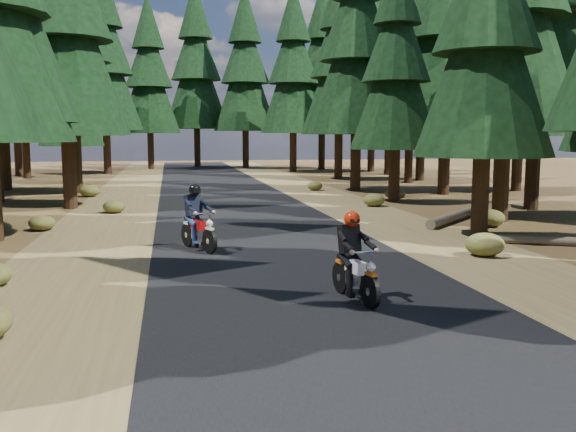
# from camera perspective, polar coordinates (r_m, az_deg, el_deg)

# --- Properties ---
(ground) EXTENTS (120.00, 120.00, 0.00)m
(ground) POSITION_cam_1_polar(r_m,az_deg,el_deg) (12.75, 1.24, -5.75)
(ground) COLOR #453218
(ground) RESTS_ON ground
(road) EXTENTS (6.00, 100.00, 0.01)m
(road) POSITION_cam_1_polar(r_m,az_deg,el_deg) (17.59, -2.08, -2.12)
(road) COLOR black
(road) RESTS_ON ground
(shoulder_l) EXTENTS (3.20, 100.00, 0.01)m
(shoulder_l) POSITION_cam_1_polar(r_m,az_deg,el_deg) (17.52, -17.15, -2.49)
(shoulder_l) COLOR brown
(shoulder_l) RESTS_ON ground
(shoulder_r) EXTENTS (3.20, 100.00, 0.01)m
(shoulder_r) POSITION_cam_1_polar(r_m,az_deg,el_deg) (18.81, 11.92, -1.67)
(shoulder_r) COLOR brown
(shoulder_r) RESTS_ON ground
(pine_forest) EXTENTS (34.59, 55.08, 16.32)m
(pine_forest) POSITION_cam_1_polar(r_m,az_deg,el_deg) (33.68, -6.35, 15.78)
(pine_forest) COLOR black
(pine_forest) RESTS_ON ground
(log_near) EXTENTS (3.64, 3.89, 0.32)m
(log_near) POSITION_cam_1_polar(r_m,az_deg,el_deg) (22.22, 14.74, 0.01)
(log_near) COLOR #4C4233
(log_near) RESTS_ON ground
(log_far) EXTENTS (3.66, 1.97, 0.24)m
(log_far) POSITION_cam_1_polar(r_m,az_deg,el_deg) (18.14, 24.14, -2.11)
(log_far) COLOR #4C4233
(log_far) RESTS_ON ground
(understory_shrubs) EXTENTS (14.50, 30.27, 0.56)m
(understory_shrubs) POSITION_cam_1_polar(r_m,az_deg,el_deg) (19.38, 1.69, -0.49)
(understory_shrubs) COLOR #474C1E
(understory_shrubs) RESTS_ON ground
(rider_lead) EXTENTS (0.82, 1.80, 1.55)m
(rider_lead) POSITION_cam_1_polar(r_m,az_deg,el_deg) (11.16, 6.00, -4.92)
(rider_lead) COLOR silver
(rider_lead) RESTS_ON road
(rider_follow) EXTENTS (1.25, 1.90, 1.64)m
(rider_follow) POSITION_cam_1_polar(r_m,az_deg,el_deg) (16.06, -7.98, -1.12)
(rider_follow) COLOR maroon
(rider_follow) RESTS_ON road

